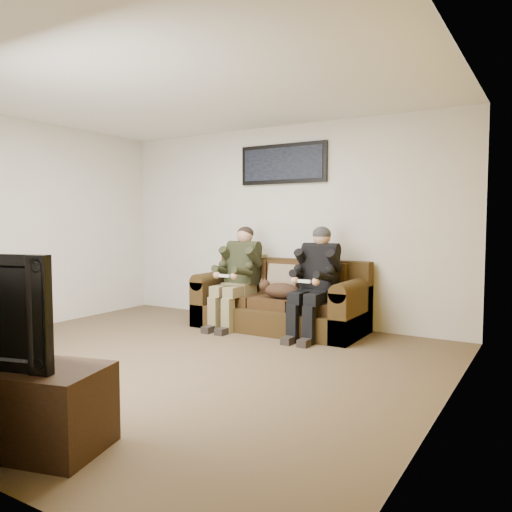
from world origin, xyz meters
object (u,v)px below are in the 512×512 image
Objects in this scene: person_right at (316,275)px; framed_poster at (283,164)px; sofa at (282,303)px; person_left at (238,271)px; cat at (280,290)px.

person_right is 1.03× the size of framed_poster.
sofa is 0.69m from person_left.
person_right reaches higher than person_left.
person_left is at bearing 174.12° from cat.
sofa is 0.69m from person_right.
person_right is at bearing -37.40° from framed_poster.
sofa is at bearing -62.91° from framed_poster.
person_left is (-0.54, -0.18, 0.39)m from sofa.
framed_poster is at bearing 117.09° from sofa.
person_right is 0.48m from cat.
cat is (-0.43, -0.07, -0.20)m from person_right.
framed_poster is (-0.31, 0.63, 1.58)m from cat.
cat is (0.65, -0.07, -0.19)m from person_left.
person_right is at bearing 0.02° from person_left.
person_left is at bearing -121.00° from framed_poster.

